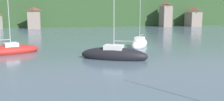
{
  "coord_description": "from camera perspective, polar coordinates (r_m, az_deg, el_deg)",
  "views": [
    {
      "loc": [
        -5.15,
        13.68,
        5.62
      ],
      "look_at": [
        0.0,
        36.1,
        2.02
      ],
      "focal_mm": 39.2,
      "sensor_mm": 36.0,
      "label": 1
    }
  ],
  "objects": [
    {
      "name": "wooded_hillside",
      "position": [
        130.2,
        -2.41,
        9.22
      ],
      "size": [
        352.0,
        58.36,
        26.81
      ],
      "color": "#2D4C28",
      "rests_on": "ground_plane"
    },
    {
      "name": "shore_building_westcentral",
      "position": [
        89.26,
        -17.72,
        7.18
      ],
      "size": [
        4.32,
        3.57,
        7.45
      ],
      "color": "gray",
      "rests_on": "ground_plane"
    },
    {
      "name": "shore_building_central",
      "position": [
        99.12,
        12.41,
        8.19
      ],
      "size": [
        3.7,
        5.09,
        9.81
      ],
      "color": "gray",
      "rests_on": "ground_plane"
    },
    {
      "name": "shore_building_eastcentral",
      "position": [
        105.45,
        18.41,
        7.48
      ],
      "size": [
        4.82,
        6.21,
        7.97
      ],
      "color": "gray",
      "rests_on": "ground_plane"
    },
    {
      "name": "sailboat_far_0",
      "position": [
        36.53,
        -22.5,
        0.02
      ],
      "size": [
        8.11,
        5.59,
        10.7
      ],
      "rotation": [
        0.0,
        0.0,
        0.43
      ],
      "color": "red",
      "rests_on": "ground_plane"
    },
    {
      "name": "sailboat_far_4",
      "position": [
        40.53,
        6.44,
        1.55
      ],
      "size": [
        5.48,
        6.81,
        9.05
      ],
      "rotation": [
        0.0,
        0.0,
        4.12
      ],
      "color": "white",
      "rests_on": "ground_plane"
    },
    {
      "name": "sailboat_mid_9",
      "position": [
        29.65,
        0.44,
        -1.01
      ],
      "size": [
        8.51,
        6.04,
        11.72
      ],
      "rotation": [
        0.0,
        0.0,
        2.66
      ],
      "color": "black",
      "rests_on": "ground_plane"
    }
  ]
}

